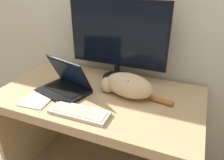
{
  "coord_description": "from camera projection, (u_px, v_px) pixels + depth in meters",
  "views": [
    {
      "loc": [
        0.55,
        -0.75,
        1.46
      ],
      "look_at": [
        0.11,
        0.33,
        0.89
      ],
      "focal_mm": 35.0,
      "sensor_mm": 36.0,
      "label": 1
    }
  ],
  "objects": [
    {
      "name": "monitor",
      "position": [
        117.0,
        39.0,
        1.49
      ],
      "size": [
        0.7,
        0.21,
        0.56
      ],
      "color": "black",
      "rests_on": "desk"
    },
    {
      "name": "cat",
      "position": [
        127.0,
        85.0,
        1.37
      ],
      "size": [
        0.48,
        0.23,
        0.15
      ],
      "rotation": [
        0.0,
        0.0,
        -0.17
      ],
      "color": "#D1B284",
      "rests_on": "desk"
    },
    {
      "name": "desk",
      "position": [
        99.0,
        115.0,
        1.5
      ],
      "size": [
        1.31,
        0.73,
        0.75
      ],
      "color": "tan",
      "rests_on": "ground_plane"
    },
    {
      "name": "external_keyboard",
      "position": [
        79.0,
        112.0,
        1.21
      ],
      "size": [
        0.34,
        0.13,
        0.02
      ],
      "rotation": [
        0.0,
        0.0,
        0.01
      ],
      "color": "beige",
      "rests_on": "desk"
    },
    {
      "name": "paper_notepad",
      "position": [
        39.0,
        99.0,
        1.36
      ],
      "size": [
        0.18,
        0.22,
        0.01
      ],
      "color": "white",
      "rests_on": "desk"
    },
    {
      "name": "laptop",
      "position": [
        65.0,
        85.0,
        1.43
      ],
      "size": [
        0.37,
        0.31,
        0.23
      ],
      "rotation": [
        0.0,
        0.0,
        -0.27
      ],
      "color": "black",
      "rests_on": "desk"
    }
  ]
}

